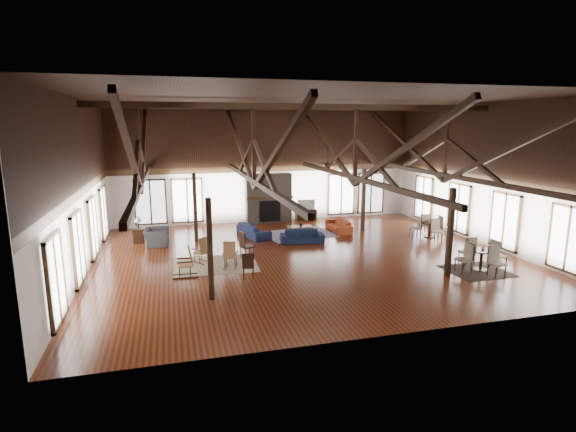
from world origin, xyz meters
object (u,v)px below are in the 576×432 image
object	(u,v)px
coffee_table	(300,227)
cafe_table_far	(430,227)
sofa_orange	(339,225)
tv_console	(306,215)
sofa_navy_front	(302,236)
cafe_table_near	(481,256)
sofa_navy_left	(254,230)
armchair	(156,237)

from	to	relation	value
coffee_table	cafe_table_far	xyz separation A→B (m)	(5.69, -1.87, 0.10)
sofa_orange	tv_console	xyz separation A→B (m)	(-0.74, 2.99, -0.01)
sofa_navy_front	coffee_table	bearing A→B (deg)	85.89
cafe_table_near	tv_console	bearing A→B (deg)	108.93
sofa_navy_left	armchair	xyz separation A→B (m)	(-4.32, -0.39, 0.06)
coffee_table	tv_console	bearing A→B (deg)	72.07
sofa_navy_left	cafe_table_near	distance (m)	9.79
cafe_table_far	sofa_orange	bearing A→B (deg)	148.00
sofa_navy_left	armchair	distance (m)	4.33
armchair	cafe_table_near	size ratio (longest dim) A/B	0.55
sofa_navy_front	armchair	world-z (taller)	armchair
coffee_table	cafe_table_far	world-z (taller)	cafe_table_far
coffee_table	tv_console	xyz separation A→B (m)	(1.34, 3.37, -0.10)
tv_console	cafe_table_far	bearing A→B (deg)	-50.33
armchair	sofa_orange	bearing A→B (deg)	-81.57
sofa_navy_left	coffee_table	xyz separation A→B (m)	(2.15, -0.30, 0.08)
sofa_navy_front	cafe_table_far	bearing A→B (deg)	2.34
sofa_navy_front	sofa_navy_left	xyz separation A→B (m)	(-1.87, 1.59, 0.02)
sofa_navy_left	cafe_table_far	world-z (taller)	cafe_table_far
sofa_navy_front	sofa_orange	bearing A→B (deg)	43.16
coffee_table	cafe_table_far	size ratio (longest dim) A/B	0.62
coffee_table	cafe_table_near	xyz separation A→B (m)	(4.77, -6.62, 0.14)
armchair	tv_console	distance (m)	8.53
sofa_navy_front	armchair	bearing A→B (deg)	176.98
cafe_table_far	tv_console	size ratio (longest dim) A/B	1.67
sofa_navy_front	tv_console	bearing A→B (deg)	78.81
sofa_navy_left	sofa_orange	xyz separation A→B (m)	(4.23, 0.08, -0.01)
coffee_table	sofa_navy_left	bearing A→B (deg)	175.72
coffee_table	tv_console	size ratio (longest dim) A/B	1.04
sofa_navy_front	tv_console	distance (m)	4.92
cafe_table_far	tv_console	bearing A→B (deg)	129.67
armchair	cafe_table_far	xyz separation A→B (m)	(12.15, -1.79, 0.12)
sofa_orange	cafe_table_far	bearing A→B (deg)	60.70
sofa_navy_front	cafe_table_far	distance (m)	5.99
sofa_navy_left	cafe_table_near	size ratio (longest dim) A/B	1.03
sofa_navy_left	coffee_table	bearing A→B (deg)	-114.23
sofa_navy_left	coffee_table	world-z (taller)	sofa_navy_left
sofa_navy_left	sofa_orange	size ratio (longest dim) A/B	1.04
coffee_table	armchair	size ratio (longest dim) A/B	1.06
sofa_navy_front	coffee_table	world-z (taller)	sofa_navy_front
cafe_table_near	coffee_table	bearing A→B (deg)	125.75
sofa_navy_left	armchair	bearing A→B (deg)	78.94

